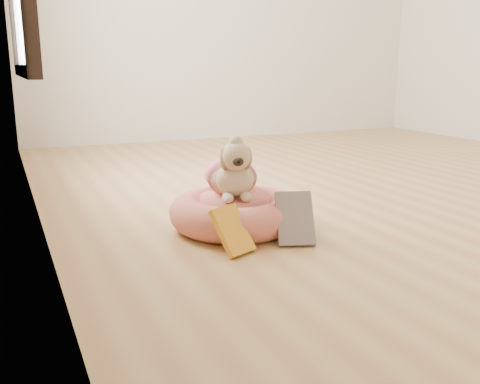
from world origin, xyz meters
name	(u,v)px	position (x,y,z in m)	size (l,w,h in m)	color
floor	(379,180)	(0.00, 0.00, 0.00)	(4.50, 4.50, 0.00)	#B8814C
pet_bed	(235,213)	(-1.23, -0.56, 0.07)	(0.58, 0.58, 0.15)	#D17252
dog	(232,164)	(-1.24, -0.55, 0.29)	(0.26, 0.38, 0.28)	brown
book_yellow	(232,231)	(-1.36, -0.84, 0.09)	(0.13, 0.02, 0.20)	yellow
book_white	(295,219)	(-1.09, -0.83, 0.10)	(0.15, 0.02, 0.23)	silver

